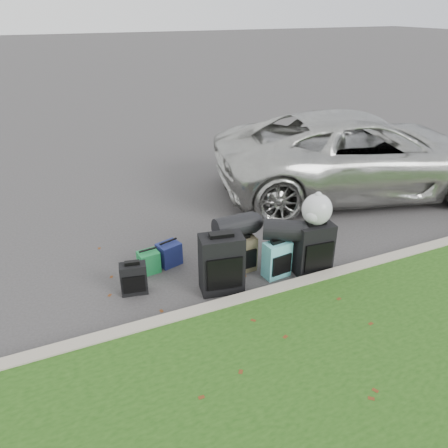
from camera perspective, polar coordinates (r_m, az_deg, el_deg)
name	(u,v)px	position (r m, az deg, el deg)	size (l,w,h in m)	color
ground	(236,262)	(6.44, 1.55, -4.94)	(120.00, 120.00, 0.00)	#383535
curb	(270,294)	(5.67, 5.99, -9.11)	(120.00, 0.18, 0.15)	#9E937F
suv	(360,154)	(9.03, 17.38, 8.77)	(2.60, 5.63, 1.56)	#B7B7B2
suitcase_small_black	(134,279)	(5.81, -11.70, -7.00)	(0.34, 0.19, 0.43)	black
suitcase_large_black_left	(222,264)	(5.64, -0.33, -5.20)	(0.55, 0.33, 0.80)	black
suitcase_olive	(242,254)	(6.14, 2.39, -3.95)	(0.37, 0.23, 0.51)	#423B28
suitcase_teal	(277,259)	(6.04, 6.91, -4.60)	(0.36, 0.22, 0.52)	teal
suitcase_large_black_right	(313,249)	(6.14, 11.57, -3.20)	(0.50, 0.30, 0.75)	black
tote_green	(149,262)	(6.23, -9.80, -4.90)	(0.28, 0.22, 0.31)	#1B7D3E
tote_navy	(169,254)	(6.36, -7.19, -3.89)	(0.31, 0.24, 0.33)	navy
duffel_left	(235,226)	(5.99, 1.41, -0.27)	(0.31, 0.31, 0.58)	black
duffel_right	(283,230)	(5.93, 7.66, -0.80)	(0.29, 0.29, 0.52)	black
trash_bag	(317,209)	(5.91, 12.04, 1.88)	(0.41, 0.41, 0.41)	silver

